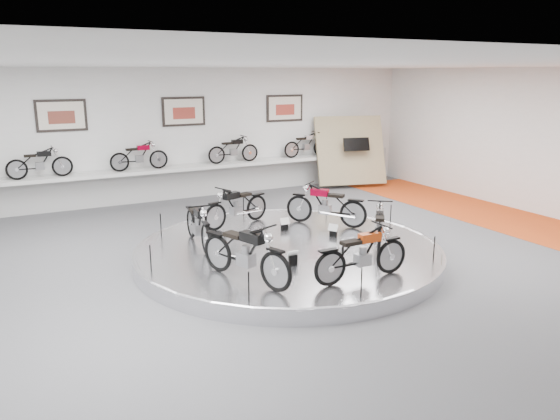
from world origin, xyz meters
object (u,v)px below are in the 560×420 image
bike_b (236,206)px  bike_e (362,253)px  display_platform (288,253)px  bike_c (198,223)px  bike_d (245,252)px  bike_a (326,205)px  shelf (189,168)px  bike_f (379,226)px

bike_b → bike_e: bearing=79.1°
display_platform → bike_c: (-1.66, 0.91, 0.63)m
display_platform → bike_d: bike_d is taller
display_platform → bike_b: (-0.31, 2.00, 0.63)m
bike_a → display_platform: bearing=84.9°
shelf → bike_e: (0.21, -8.68, -0.22)m
shelf → bike_b: (-0.31, -4.40, -0.22)m
bike_d → bike_e: bike_d is taller
bike_b → bike_d: size_ratio=0.91×
bike_a → bike_e: size_ratio=1.04×
bike_c → bike_e: bearing=36.1°
shelf → bike_c: bike_c is taller
shelf → bike_c: size_ratio=6.68×
bike_b → bike_e: size_ratio=1.00×
bike_d → display_platform: bearing=110.7°
display_platform → bike_f: bike_f is taller
bike_d → bike_a: bearing=107.1°
shelf → bike_a: bike_a is taller
shelf → bike_f: bearing=-77.3°
display_platform → bike_f: size_ratio=4.13×
bike_c → display_platform: bearing=67.0°
bike_a → bike_f: (0.08, -1.94, -0.05)m
display_platform → bike_f: bearing=-29.0°
bike_b → display_platform: bearing=81.0°
bike_a → bike_d: size_ratio=0.95×
bike_f → display_platform: bearing=98.4°
bike_a → bike_b: bike_a is taller
bike_b → bike_d: 3.63m
bike_a → bike_b: bearing=24.7°
shelf → bike_f: size_ratio=7.10×
shelf → bike_b: size_ratio=6.73×
bike_a → bike_d: 4.00m
display_platform → bike_d: size_ratio=3.55×
bike_a → shelf: bearing=-21.8°
bike_b → bike_f: size_ratio=1.06×
bike_a → bike_b: 2.12m
bike_b → bike_c: bearing=21.2°
bike_e → bike_f: (1.44, 1.36, -0.03)m
bike_d → bike_e: (1.83, -0.89, -0.05)m
bike_c → bike_d: size_ratio=0.91×
bike_e → bike_d: bearing=153.9°
bike_f → bike_b: bearing=71.4°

